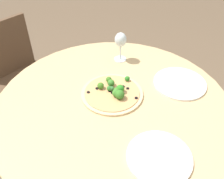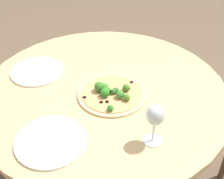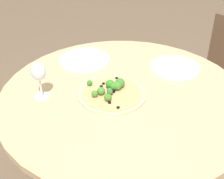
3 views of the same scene
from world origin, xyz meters
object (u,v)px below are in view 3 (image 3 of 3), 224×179
(pizza, at_px, (112,92))
(chair, at_px, (222,80))
(plate_near, at_px, (175,67))
(wine_glass, at_px, (39,73))
(plate_far, at_px, (85,59))

(pizza, bearing_deg, chair, 24.94)
(chair, height_order, plate_near, chair)
(wine_glass, bearing_deg, plate_near, 5.72)
(chair, relative_size, plate_near, 3.39)
(plate_near, distance_m, plate_far, 0.46)
(chair, relative_size, wine_glass, 5.00)
(pizza, bearing_deg, plate_near, 20.28)
(wine_glass, relative_size, plate_near, 0.68)
(plate_far, bearing_deg, chair, 4.20)
(plate_near, bearing_deg, wine_glass, -174.28)
(plate_near, bearing_deg, pizza, -159.72)
(chair, height_order, wine_glass, wine_glass)
(wine_glass, bearing_deg, plate_far, 47.81)
(plate_near, bearing_deg, plate_far, 153.67)
(chair, bearing_deg, wine_glass, -100.43)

